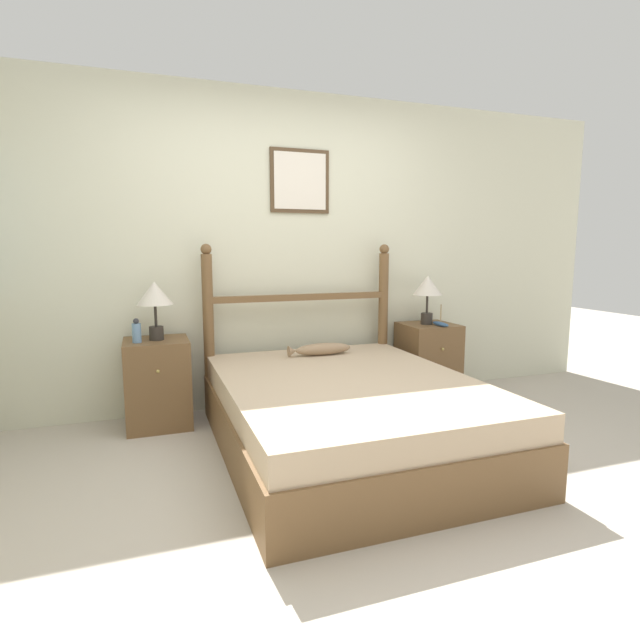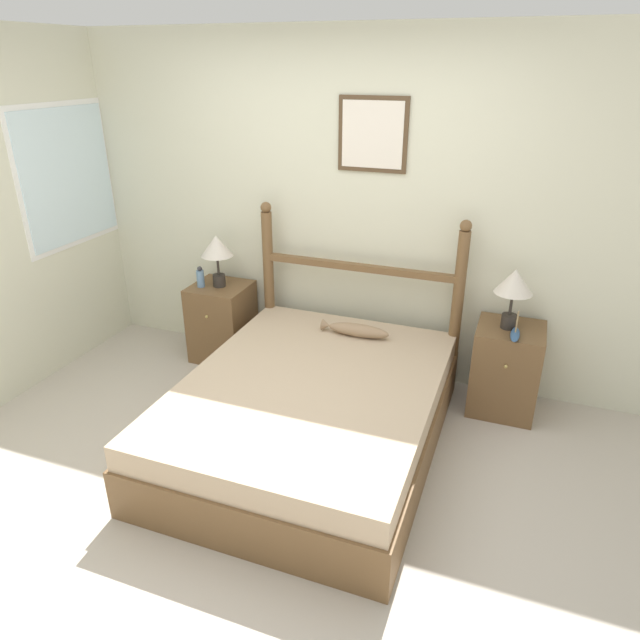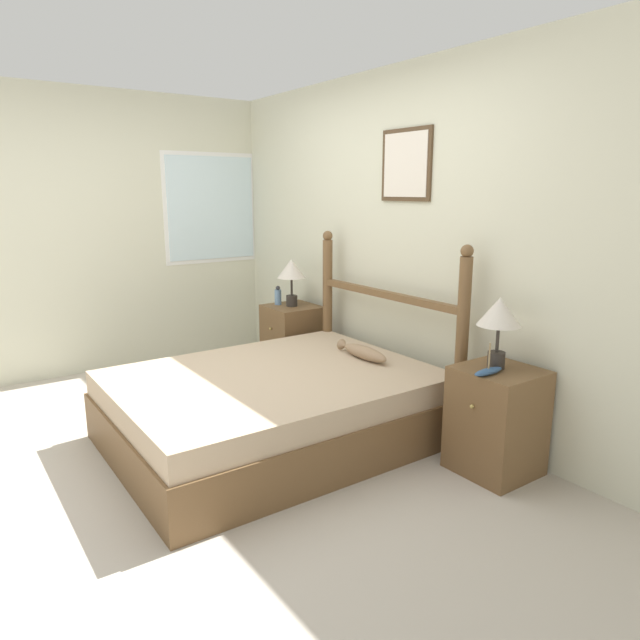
% 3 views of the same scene
% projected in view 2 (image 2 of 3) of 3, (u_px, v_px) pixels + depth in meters
% --- Properties ---
extents(ground_plane, '(16.00, 16.00, 0.00)m').
position_uv_depth(ground_plane, '(245.00, 491.00, 3.36)').
color(ground_plane, '#B7AD9E').
extents(wall_back, '(6.40, 0.08, 2.55)m').
position_uv_depth(wall_back, '(342.00, 211.00, 4.30)').
color(wall_back, beige).
rests_on(wall_back, ground_plane).
extents(bed, '(1.58, 2.06, 0.48)m').
position_uv_depth(bed, '(311.00, 413.00, 3.69)').
color(bed, brown).
rests_on(bed, ground_plane).
extents(headboard, '(1.58, 0.08, 1.34)m').
position_uv_depth(headboard, '(358.00, 291.00, 4.33)').
color(headboard, brown).
rests_on(headboard, ground_plane).
extents(nightstand_left, '(0.45, 0.46, 0.64)m').
position_uv_depth(nightstand_left, '(222.00, 322.00, 4.76)').
color(nightstand_left, brown).
rests_on(nightstand_left, ground_plane).
extents(nightstand_right, '(0.45, 0.46, 0.64)m').
position_uv_depth(nightstand_right, '(505.00, 369.00, 4.03)').
color(nightstand_right, brown).
rests_on(nightstand_right, ground_plane).
extents(table_lamp_left, '(0.25, 0.25, 0.42)m').
position_uv_depth(table_lamp_left, '(217.00, 249.00, 4.49)').
color(table_lamp_left, '#2D2823').
rests_on(table_lamp_left, nightstand_left).
extents(table_lamp_right, '(0.25, 0.25, 0.42)m').
position_uv_depth(table_lamp_right, '(514.00, 285.00, 3.77)').
color(table_lamp_right, '#2D2823').
rests_on(table_lamp_right, nightstand_right).
extents(bottle, '(0.06, 0.06, 0.17)m').
position_uv_depth(bottle, '(200.00, 278.00, 4.57)').
color(bottle, '#668CB2').
rests_on(bottle, nightstand_left).
extents(model_boat, '(0.06, 0.22, 0.19)m').
position_uv_depth(model_boat, '(515.00, 334.00, 3.76)').
color(model_boat, '#335684').
rests_on(model_boat, nightstand_right).
extents(fish_pillow, '(0.51, 0.11, 0.09)m').
position_uv_depth(fish_pillow, '(356.00, 330.00, 4.15)').
color(fish_pillow, '#997A5B').
rests_on(fish_pillow, bed).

